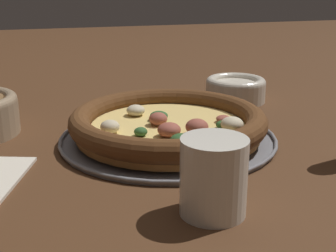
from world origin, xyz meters
The scene contains 5 objects.
ground_plane centered at (0.00, 0.00, 0.00)m, with size 3.00×3.00×0.00m, color #4C2D19.
pizza_tray centered at (0.00, 0.00, 0.00)m, with size 0.31×0.31×0.01m.
pizza centered at (0.00, 0.00, 0.03)m, with size 0.28×0.28×0.04m.
bowl_near centered at (0.18, -0.18, 0.02)m, with size 0.11×0.11×0.04m.
drinking_cup centered at (-0.21, 0.01, 0.04)m, with size 0.07×0.07×0.08m.
Camera 1 is at (-0.60, 0.17, 0.23)m, focal length 50.00 mm.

